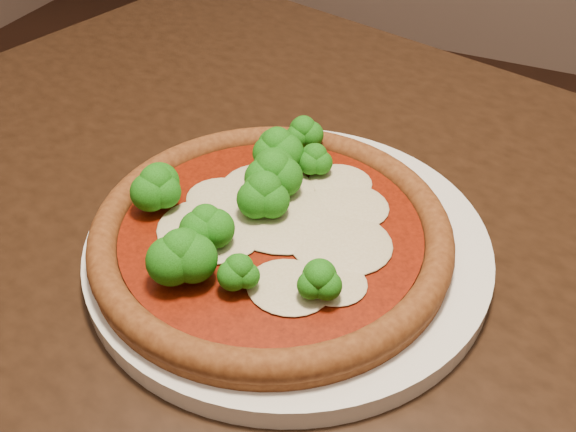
% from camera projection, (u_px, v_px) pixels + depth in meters
% --- Properties ---
extents(dining_table, '(1.34, 1.13, 0.75)m').
position_uv_depth(dining_table, '(328.00, 366.00, 0.56)').
color(dining_table, black).
rests_on(dining_table, floor).
extents(plate, '(0.33, 0.33, 0.02)m').
position_uv_depth(plate, '(288.00, 245.00, 0.53)').
color(plate, silver).
rests_on(plate, dining_table).
extents(pizza, '(0.29, 0.29, 0.06)m').
position_uv_depth(pizza, '(268.00, 224.00, 0.51)').
color(pizza, brown).
rests_on(pizza, plate).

